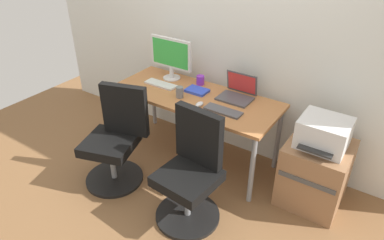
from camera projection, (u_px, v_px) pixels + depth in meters
name	position (u px, v px, depth m)	size (l,w,h in m)	color
ground_plane	(195.00, 155.00, 3.69)	(5.28, 5.28, 0.00)	brown
back_wall	(219.00, 23.00, 3.32)	(4.40, 0.04, 2.60)	silver
desk	(195.00, 101.00, 3.36)	(1.63, 0.67, 0.71)	#B77542
office_chair_left	(116.00, 141.00, 3.18)	(0.55, 0.55, 0.94)	black
office_chair_right	(191.00, 173.00, 2.78)	(0.54, 0.54, 0.94)	black
side_cabinet	(314.00, 173.00, 2.99)	(0.51, 0.53, 0.58)	#996B47
printer	(324.00, 133.00, 2.78)	(0.38, 0.40, 0.24)	silver
water_bottle_on_floor	(112.00, 128.00, 3.89)	(0.09, 0.09, 0.31)	white
desktop_monitor	(171.00, 56.00, 3.53)	(0.48, 0.18, 0.43)	silver
open_laptop	(238.00, 92.00, 3.26)	(0.31, 0.26, 0.23)	#4C4C51
keyboard_by_monitor	(161.00, 84.00, 3.51)	(0.34, 0.12, 0.02)	silver
keyboard_by_laptop	(223.00, 111.00, 3.05)	(0.34, 0.12, 0.02)	#515156
mouse_by_monitor	(199.00, 104.00, 3.14)	(0.06, 0.10, 0.03)	silver
mouse_by_laptop	(135.00, 91.00, 3.37)	(0.06, 0.10, 0.03)	#2D2D2D
coffee_mug	(200.00, 80.00, 3.51)	(0.08, 0.08, 0.09)	purple
pen_cup	(180.00, 92.00, 3.27)	(0.07, 0.07, 0.10)	slate
notebook	(197.00, 91.00, 3.38)	(0.21, 0.15, 0.03)	blue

